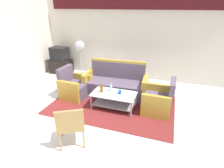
# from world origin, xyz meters

# --- Properties ---
(ground_plane) EXTENTS (14.00, 14.00, 0.00)m
(ground_plane) POSITION_xyz_m (0.00, 0.00, 0.00)
(ground_plane) COLOR white
(wall_back) EXTENTS (6.52, 0.19, 2.80)m
(wall_back) POSITION_xyz_m (0.00, 3.05, 1.48)
(wall_back) COLOR silver
(wall_back) RESTS_ON ground
(rug) EXTENTS (3.17, 2.02, 0.01)m
(rug) POSITION_xyz_m (0.05, 0.87, 0.01)
(rug) COLOR maroon
(rug) RESTS_ON ground
(couch) EXTENTS (1.83, 0.82, 0.96)m
(couch) POSITION_xyz_m (-0.05, 1.49, 0.32)
(couch) COLOR #5B4C60
(couch) RESTS_ON rug
(armchair_left) EXTENTS (0.75, 0.81, 0.85)m
(armchair_left) POSITION_xyz_m (-1.12, 0.98, 0.29)
(armchair_left) COLOR #5B4C60
(armchair_left) RESTS_ON rug
(armchair_right) EXTENTS (0.71, 0.77, 0.85)m
(armchair_right) POSITION_xyz_m (1.22, 0.94, 0.29)
(armchair_right) COLOR #5B4C60
(armchair_right) RESTS_ON rug
(coffee_table) EXTENTS (1.10, 0.60, 0.40)m
(coffee_table) POSITION_xyz_m (0.14, 0.74, 0.27)
(coffee_table) COLOR silver
(coffee_table) RESTS_ON rug
(bottle_clear) EXTENTS (0.06, 0.06, 0.22)m
(bottle_clear) POSITION_xyz_m (0.02, 0.85, 0.49)
(bottle_clear) COLOR silver
(bottle_clear) RESTS_ON coffee_table
(bottle_brown) EXTENTS (0.08, 0.08, 0.24)m
(bottle_brown) POSITION_xyz_m (-0.18, 0.73, 0.50)
(bottle_brown) COLOR brown
(bottle_brown) RESTS_ON coffee_table
(cup) EXTENTS (0.08, 0.08, 0.10)m
(cup) POSITION_xyz_m (0.28, 0.78, 0.46)
(cup) COLOR #2659A5
(cup) RESTS_ON coffee_table
(tv_stand) EXTENTS (0.80, 0.50, 0.52)m
(tv_stand) POSITION_xyz_m (-2.60, 2.55, 0.26)
(tv_stand) COLOR black
(tv_stand) RESTS_ON ground
(television) EXTENTS (0.62, 0.48, 0.48)m
(television) POSITION_xyz_m (-2.60, 2.55, 0.76)
(television) COLOR black
(television) RESTS_ON tv_stand
(pedestal_fan) EXTENTS (0.36, 0.36, 1.27)m
(pedestal_fan) POSITION_xyz_m (-1.75, 2.60, 1.01)
(pedestal_fan) COLOR #2D2D33
(pedestal_fan) RESTS_ON ground
(wicker_chair) EXTENTS (0.66, 0.66, 0.84)m
(wicker_chair) POSITION_xyz_m (-0.18, -0.77, 0.49)
(wicker_chair) COLOR #AD844C
(wicker_chair) RESTS_ON ground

